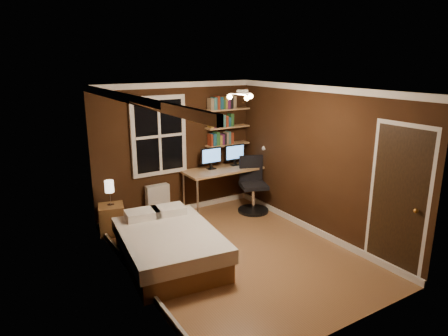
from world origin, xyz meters
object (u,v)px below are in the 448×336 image
desk (227,171)px  office_chair (253,190)px  bedside_lamp (110,193)px  monitor_right (235,155)px  bed (169,246)px  desk_lamp (262,155)px  monitor_left (211,158)px  nightstand (112,219)px  radiator (158,202)px

desk → office_chair: size_ratio=1.62×
bedside_lamp → monitor_right: 2.59m
bed → monitor_right: 2.77m
bed → desk_lamp: 3.01m
bed → monitor_left: monitor_left is taller
monitor_left → office_chair: monitor_left is taller
desk_lamp → office_chair: desk_lamp is taller
nightstand → monitor_left: 2.17m
monitor_left → radiator: bearing=172.3°
radiator → desk: size_ratio=0.37×
nightstand → monitor_left: monitor_left is taller
nightstand → desk_lamp: 3.13m
monitor_right → radiator: bearing=174.8°
nightstand → radiator: size_ratio=0.79×
bedside_lamp → office_chair: size_ratio=0.40×
bed → desk: desk is taller
office_chair → bedside_lamp: bearing=-168.5°
bedside_lamp → nightstand: bearing=0.0°
monitor_left → monitor_right: (0.54, 0.00, 0.00)m
radiator → desk: (1.39, -0.23, 0.45)m
monitor_left → bed: bearing=-136.2°
office_chair → bed: bearing=-134.9°
bed → desk_lamp: bearing=32.3°
monitor_right → desk_lamp: desk_lamp is taller
bed → nightstand: bed is taller
radiator → bed: bearing=-107.5°
monitor_right → desk_lamp: 0.54m
bedside_lamp → radiator: 1.05m
bedside_lamp → desk_lamp: 3.05m
office_chair → desk_lamp: bearing=49.5°
nightstand → desk_lamp: bearing=10.3°
office_chair → monitor_left: bearing=163.3°
desk → monitor_left: size_ratio=3.95×
bedside_lamp → monitor_left: monitor_left is taller
nightstand → office_chair: (2.67, -0.40, 0.17)m
bed → radiator: radiator is taller
nightstand → desk: (2.33, 0.00, 0.52)m
radiator → monitor_left: (1.08, -0.15, 0.72)m
radiator → monitor_left: monitor_left is taller
bed → nightstand: 1.51m
bed → radiator: bearing=79.0°
office_chair → desk: bearing=150.8°
desk → office_chair: office_chair is taller
desk_lamp → office_chair: size_ratio=0.41×
radiator → desk: bearing=-9.6°
radiator → office_chair: 1.84m
office_chair → radiator: bearing=179.9°
monitor_right → nightstand: bearing=-178.0°
monitor_right → desk_lamp: size_ratio=1.01×
monitor_left → office_chair: 1.03m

